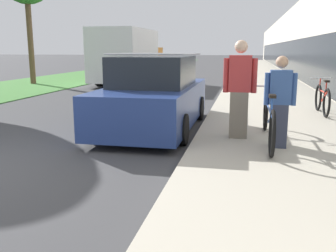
% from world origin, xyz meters
% --- Properties ---
extents(sidewalk_slab, '(3.75, 70.00, 0.13)m').
position_xyz_m(sidewalk_slab, '(5.19, 21.00, 0.06)').
color(sidewalk_slab, '#B2AA99').
rests_on(sidewalk_slab, ground).
extents(lawn_strip, '(5.34, 70.00, 0.03)m').
position_xyz_m(lawn_strip, '(-6.38, 25.00, 0.01)').
color(lawn_strip, '#3D7533').
rests_on(lawn_strip, ground).
extents(tandem_bicycle, '(0.52, 2.79, 0.95)m').
position_xyz_m(tandem_bicycle, '(4.67, 2.46, 0.53)').
color(tandem_bicycle, black).
rests_on(tandem_bicycle, sidewalk_slab).
extents(person_rider, '(0.53, 0.21, 1.56)m').
position_xyz_m(person_rider, '(4.82, 2.10, 0.91)').
color(person_rider, '#33384C').
rests_on(person_rider, sidewalk_slab).
extents(person_bystander, '(0.62, 0.24, 1.83)m').
position_xyz_m(person_bystander, '(4.14, 2.71, 1.05)').
color(person_bystander, '#756B5B').
rests_on(person_bystander, sidewalk_slab).
extents(cruiser_bike_nearest, '(0.52, 1.83, 0.92)m').
position_xyz_m(cruiser_bike_nearest, '(6.22, 5.85, 0.51)').
color(cruiser_bike_nearest, black).
rests_on(cruiser_bike_nearest, sidewalk_slab).
extents(parked_sedan_curbside, '(1.94, 4.42, 1.70)m').
position_xyz_m(parked_sedan_curbside, '(2.24, 3.74, 0.74)').
color(parked_sedan_curbside, navy).
rests_on(parked_sedan_curbside, ground).
extents(moving_truck, '(2.37, 6.59, 2.78)m').
position_xyz_m(moving_truck, '(-1.82, 14.69, 1.41)').
color(moving_truck, orange).
rests_on(moving_truck, ground).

